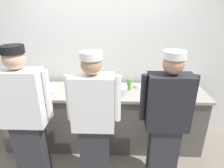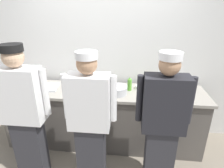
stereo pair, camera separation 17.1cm
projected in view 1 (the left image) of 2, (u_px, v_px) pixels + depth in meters
name	position (u px, v px, depth m)	size (l,w,h in m)	color
ground_plane	(102.00, 157.00, 2.78)	(9.00, 9.00, 0.00)	slate
wall_back	(104.00, 50.00, 3.00)	(4.68, 0.10, 2.85)	silver
prep_counter	(103.00, 117.00, 2.93)	(2.98, 0.67, 0.92)	#56514C
chef_near_left	(25.00, 116.00, 2.12)	(0.62, 0.24, 1.71)	#2D2D33
chef_center	(94.00, 120.00, 2.10)	(0.60, 0.24, 1.66)	#2D2D33
chef_far_right	(166.00, 120.00, 2.10)	(0.60, 0.24, 1.66)	#2D2D33
plate_stack_front	(81.00, 90.00, 2.69)	(0.24, 0.24, 0.08)	white
plate_stack_rear	(171.00, 88.00, 2.76)	(0.24, 0.24, 0.08)	white
mixing_bowl_steel	(117.00, 90.00, 2.65)	(0.31, 0.31, 0.11)	#B7BABF
sheet_tray	(40.00, 89.00, 2.79)	(0.46, 0.35, 0.02)	#B7BABF
squeeze_bottle_primary	(151.00, 81.00, 2.87)	(0.05, 0.05, 0.20)	#E5E066
squeeze_bottle_secondary	(14.00, 85.00, 2.72)	(0.06, 0.06, 0.20)	red
squeeze_bottle_spare	(129.00, 84.00, 2.76)	(0.06, 0.06, 0.20)	#56A333
ramekin_orange_sauce	(137.00, 86.00, 2.85)	(0.10, 0.10, 0.05)	white
ramekin_green_sauce	(163.00, 95.00, 2.57)	(0.10, 0.10, 0.04)	white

